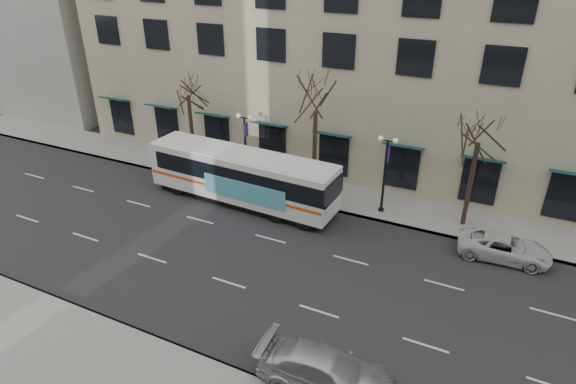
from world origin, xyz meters
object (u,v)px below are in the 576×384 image
Objects in this scene: tree_far_left at (187,82)px; city_bus at (243,176)px; tree_far_mid at (316,97)px; lamp_post_right at (385,171)px; lamp_post_left at (245,145)px; white_pickup at (504,247)px; tree_far_right at (481,127)px; silver_car at (328,372)px.

tree_far_left is 8.50m from city_bus.
tree_far_left is 0.98× the size of tree_far_mid.
tree_far_mid is 1.64× the size of lamp_post_right.
lamp_post_left reaches higher than white_pickup.
lamp_post_right reaches higher than white_pickup.
lamp_post_right is at bearing -6.83° from tree_far_mid.
lamp_post_left is at bearing -177.71° from tree_far_right.
tree_far_mid is 1.06× the size of tree_far_right.
tree_far_left reaches higher than white_pickup.
lamp_post_right is 0.39× the size of city_bus.
tree_far_right is 14.80m from city_bus.
silver_car is at bearing -82.33° from lamp_post_right.
lamp_post_right is at bearing 19.31° from city_bus.
lamp_post_left is at bearing 118.44° from city_bus.
tree_far_left is at bearing 177.71° from lamp_post_right.
lamp_post_left is 3.07m from city_bus.
lamp_post_right is 9.18m from city_bus.
tree_far_left reaches higher than tree_far_right.
white_pickup is (2.48, -2.60, -5.74)m from tree_far_right.
white_pickup is at bearing -27.27° from silver_car.
white_pickup is at bearing -46.36° from tree_far_right.
tree_far_mid is at bearing 43.39° from city_bus.
lamp_post_left is 17.73m from white_pickup.
silver_car reaches higher than white_pickup.
tree_far_mid reaches higher than lamp_post_left.
silver_car is at bearing -45.16° from city_bus.
tree_far_mid is 1.64× the size of lamp_post_left.
tree_far_left is at bearing 80.08° from white_pickup.
tree_far_left is 1.03× the size of tree_far_right.
lamp_post_left is 1.00× the size of lamp_post_right.
tree_far_right is at bearing 2.29° from lamp_post_left.
city_bus is at bearing -163.36° from lamp_post_right.
tree_far_left is 20.00m from tree_far_right.
tree_far_mid is 14.19m from white_pickup.
tree_far_left is at bearing 180.00° from tree_far_right.
white_pickup is (12.48, -2.60, -6.23)m from tree_far_mid.
city_bus is (-3.73, -3.21, -4.96)m from tree_far_mid.
silver_car is at bearing -41.51° from tree_far_left.
tree_far_mid reaches higher than lamp_post_right.
white_pickup is at bearing 4.83° from city_bus.
lamp_post_right is at bearing 0.00° from lamp_post_left.
lamp_post_left reaches higher than silver_car.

